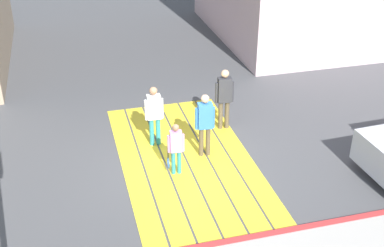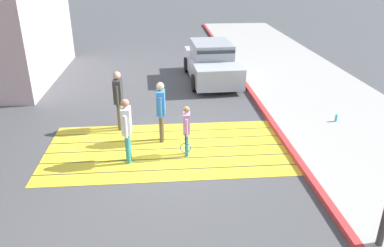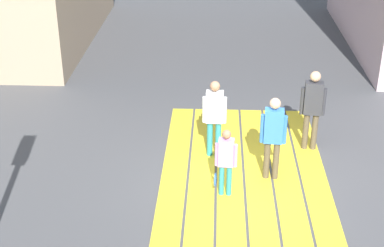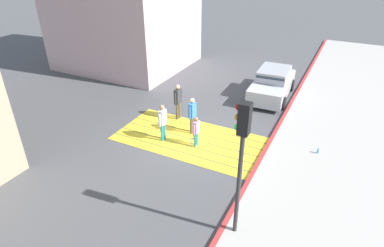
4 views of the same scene
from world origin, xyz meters
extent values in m
plane|color=#4C4C4F|center=(0.00, 0.00, 0.00)|extent=(120.00, 120.00, 0.00)
cube|color=yellow|center=(0.00, -1.38, 0.01)|extent=(6.40, 0.50, 0.01)
cube|color=yellow|center=(0.00, -0.82, 0.01)|extent=(6.40, 0.50, 0.01)
cube|color=yellow|center=(0.00, -0.27, 0.01)|extent=(6.40, 0.50, 0.01)
cube|color=yellow|center=(0.00, 0.28, 0.01)|extent=(6.40, 0.50, 0.01)
cube|color=yellow|center=(0.00, 0.83, 0.01)|extent=(6.40, 0.50, 0.01)
cube|color=yellow|center=(0.00, 1.38, 0.01)|extent=(6.40, 0.50, 0.01)
cube|color=#ADA8A0|center=(-5.60, 0.00, 0.06)|extent=(4.80, 40.00, 0.12)
cube|color=#BC3333|center=(-3.25, 0.00, 0.07)|extent=(0.16, 40.00, 0.13)
cube|color=silver|center=(-2.00, -6.07, 0.59)|extent=(1.97, 4.37, 0.80)
cube|color=#A0A2A9|center=(-1.99, -6.22, 1.27)|extent=(1.61, 2.12, 0.60)
cube|color=#1E2833|center=(-2.03, -5.30, 1.21)|extent=(1.49, 0.39, 0.49)
cylinder|color=black|center=(-1.17, -4.70, 0.33)|extent=(0.25, 0.67, 0.66)
cylinder|color=black|center=(-2.93, -4.77, 0.33)|extent=(0.25, 0.67, 0.66)
cylinder|color=black|center=(-1.07, -7.37, 0.33)|extent=(0.25, 0.67, 0.66)
cylinder|color=black|center=(-2.83, -7.44, 0.33)|extent=(0.25, 0.67, 0.66)
cylinder|color=#33A5BF|center=(-5.18, -1.16, 0.23)|extent=(0.07, 0.07, 0.22)
cylinder|color=brown|center=(0.13, -0.42, 0.40)|extent=(0.12, 0.12, 0.81)
cylinder|color=brown|center=(0.12, -0.60, 0.40)|extent=(0.12, 0.12, 0.81)
cube|color=#3372BF|center=(0.12, -0.51, 1.14)|extent=(0.25, 0.37, 0.67)
sphere|color=tan|center=(0.12, -0.51, 1.61)|extent=(0.21, 0.21, 0.21)
cylinder|color=#3372BF|center=(0.14, -0.31, 1.08)|extent=(0.09, 0.09, 0.57)
cylinder|color=#3372BF|center=(0.11, -0.72, 1.08)|extent=(0.09, 0.09, 0.57)
cylinder|color=brown|center=(1.35, -1.33, 0.42)|extent=(0.13, 0.13, 0.84)
cylinder|color=brown|center=(1.33, -1.51, 0.42)|extent=(0.13, 0.13, 0.84)
cube|color=#333338|center=(1.34, -1.42, 1.19)|extent=(0.26, 0.39, 0.70)
sphere|color=tan|center=(1.34, -1.42, 1.67)|extent=(0.22, 0.22, 0.22)
cylinder|color=#333338|center=(1.36, -1.21, 1.12)|extent=(0.09, 0.09, 0.59)
cylinder|color=#333338|center=(1.32, -1.63, 1.12)|extent=(0.09, 0.09, 0.59)
cylinder|color=teal|center=(0.97, 0.69, 0.40)|extent=(0.12, 0.12, 0.79)
cylinder|color=teal|center=(0.96, 0.52, 0.40)|extent=(0.12, 0.12, 0.79)
cube|color=white|center=(0.96, 0.60, 1.12)|extent=(0.23, 0.35, 0.66)
sphere|color=#9E7051|center=(0.96, 0.60, 1.57)|extent=(0.20, 0.20, 0.20)
cylinder|color=white|center=(0.97, 0.81, 1.06)|extent=(0.09, 0.09, 0.56)
cylinder|color=white|center=(0.96, 0.40, 1.06)|extent=(0.09, 0.09, 0.56)
cylinder|color=teal|center=(-0.50, 0.45, 0.32)|extent=(0.10, 0.10, 0.64)
cylinder|color=teal|center=(-0.51, 0.31, 0.32)|extent=(0.10, 0.10, 0.64)
cube|color=#D18CC6|center=(-0.50, 0.38, 0.91)|extent=(0.20, 0.29, 0.53)
sphere|color=#9E7051|center=(-0.50, 0.38, 1.27)|extent=(0.17, 0.17, 0.17)
cylinder|color=#D18CC6|center=(-0.49, 0.55, 0.85)|extent=(0.07, 0.07, 0.45)
cylinder|color=#D18CC6|center=(-0.52, 0.21, 0.85)|extent=(0.07, 0.07, 0.45)
cylinder|color=black|center=(-0.46, 0.56, 0.55)|extent=(0.03, 0.03, 0.28)
torus|color=blue|center=(-0.46, 0.56, 0.31)|extent=(0.29, 0.05, 0.28)
camera|label=1|loc=(-10.48, 2.65, 7.00)|focal=47.50mm
camera|label=2|loc=(0.08, 8.96, 4.70)|focal=35.14mm
camera|label=3|loc=(-9.62, 0.59, 6.06)|focal=54.27mm
camera|label=4|loc=(-5.54, 10.74, 7.46)|focal=30.29mm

